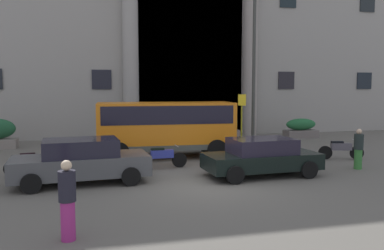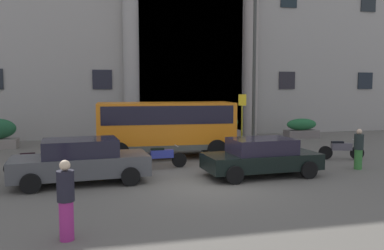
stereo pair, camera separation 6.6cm
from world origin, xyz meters
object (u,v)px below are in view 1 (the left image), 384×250
(hedge_planter_entrance_left, at_px, (224,127))
(parked_sedan_second, at_px, (81,161))
(orange_minibus, at_px, (166,124))
(parked_hatchback_near, at_px, (262,157))
(scooter_by_planter, at_px, (32,163))
(hedge_planter_west, at_px, (301,129))
(lamppost_plaza_centre, at_px, (254,55))
(pedestrian_child_trailing, at_px, (67,200))
(pedestrian_man_red_shirt, at_px, (358,149))
(motorcycle_far_end, at_px, (161,157))
(bus_stop_sign, at_px, (242,115))
(hedge_planter_entrance_right, at_px, (129,133))
(motorcycle_near_kerb, at_px, (340,149))

(hedge_planter_entrance_left, distance_m, parked_sedan_second, 12.59)
(orange_minibus, height_order, parked_hatchback_near, orange_minibus)
(parked_hatchback_near, relative_size, scooter_by_planter, 2.13)
(hedge_planter_west, bearing_deg, lamppost_plaza_centre, -151.32)
(orange_minibus, distance_m, lamppost_plaza_centre, 6.81)
(scooter_by_planter, height_order, pedestrian_child_trailing, pedestrian_child_trailing)
(pedestrian_man_red_shirt, relative_size, lamppost_plaza_centre, 0.18)
(motorcycle_far_end, height_order, pedestrian_man_red_shirt, pedestrian_man_red_shirt)
(bus_stop_sign, xyz_separation_m, scooter_by_planter, (-9.93, -4.59, -1.29))
(orange_minibus, height_order, hedge_planter_entrance_right, orange_minibus)
(pedestrian_child_trailing, bearing_deg, hedge_planter_west, -11.84)
(motorcycle_far_end, distance_m, pedestrian_man_red_shirt, 7.78)
(hedge_planter_entrance_right, height_order, motorcycle_far_end, hedge_planter_entrance_right)
(hedge_planter_west, height_order, lamppost_plaza_centre, lamppost_plaza_centre)
(bus_stop_sign, xyz_separation_m, pedestrian_man_red_shirt, (2.38, -6.53, -0.95))
(orange_minibus, relative_size, pedestrian_man_red_shirt, 3.91)
(hedge_planter_west, xyz_separation_m, hedge_planter_entrance_left, (-4.98, 0.46, 0.16))
(bus_stop_sign, xyz_separation_m, parked_hatchback_near, (-1.81, -6.72, -1.05))
(pedestrian_man_red_shirt, height_order, lamppost_plaza_centre, lamppost_plaza_centre)
(motorcycle_far_end, bearing_deg, orange_minibus, 73.03)
(motorcycle_far_end, height_order, scooter_by_planter, same)
(hedge_planter_entrance_right, xyz_separation_m, parked_hatchback_near, (3.99, -9.37, 0.06))
(scooter_by_planter, distance_m, pedestrian_child_trailing, 7.03)
(bus_stop_sign, relative_size, parked_sedan_second, 0.62)
(pedestrian_child_trailing, bearing_deg, orange_minibus, 9.60)
(hedge_planter_entrance_left, bearing_deg, orange_minibus, -131.18)
(parked_hatchback_near, distance_m, pedestrian_child_trailing, 7.96)
(parked_hatchback_near, bearing_deg, pedestrian_man_red_shirt, -0.43)
(parked_hatchback_near, xyz_separation_m, motorcycle_far_end, (-3.33, 2.18, -0.25))
(hedge_planter_entrance_left, distance_m, scooter_by_planter, 12.73)
(hedge_planter_entrance_left, xyz_separation_m, motorcycle_near_kerb, (2.85, -7.73, -0.31))
(motorcycle_far_end, height_order, lamppost_plaza_centre, lamppost_plaza_centre)
(bus_stop_sign, relative_size, hedge_planter_west, 1.35)
(parked_sedan_second, bearing_deg, motorcycle_far_end, 25.74)
(motorcycle_far_end, xyz_separation_m, pedestrian_child_trailing, (-3.10, -6.86, 0.40))
(orange_minibus, distance_m, parked_sedan_second, 5.65)
(motorcycle_near_kerb, bearing_deg, parked_hatchback_near, -138.79)
(parked_hatchback_near, xyz_separation_m, pedestrian_man_red_shirt, (4.19, 0.20, 0.10))
(motorcycle_far_end, bearing_deg, pedestrian_man_red_shirt, -17.23)
(orange_minibus, xyz_separation_m, motorcycle_far_end, (-0.65, -2.50, -1.06))
(motorcycle_far_end, bearing_deg, scooter_by_planter, 178.06)
(motorcycle_far_end, relative_size, pedestrian_man_red_shirt, 1.26)
(hedge_planter_entrance_left, bearing_deg, motorcycle_far_end, -124.06)
(bus_stop_sign, relative_size, motorcycle_near_kerb, 1.47)
(parked_hatchback_near, height_order, pedestrian_man_red_shirt, pedestrian_man_red_shirt)
(pedestrian_child_trailing, xyz_separation_m, lamppost_plaza_centre, (9.07, 11.84, 4.09))
(hedge_planter_entrance_right, bearing_deg, motorcycle_near_kerb, -39.28)
(hedge_planter_west, xyz_separation_m, pedestrian_man_red_shirt, (-2.71, -9.29, 0.20))
(orange_minibus, xyz_separation_m, hedge_planter_entrance_right, (-1.30, 4.69, -0.88))
(scooter_by_planter, xyz_separation_m, pedestrian_child_trailing, (1.69, -6.81, 0.40))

